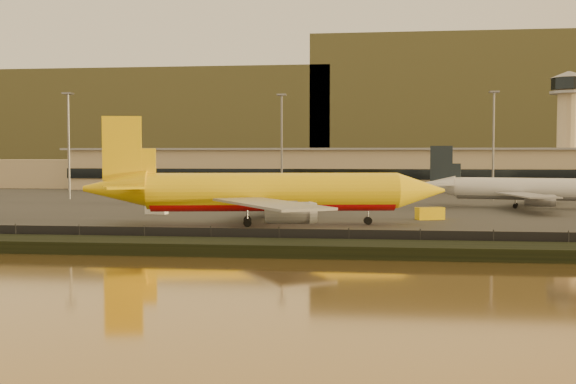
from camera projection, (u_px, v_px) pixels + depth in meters
name	position (u px, v px, depth m)	size (l,w,h in m)	color
ground	(277.00, 236.00, 95.99)	(900.00, 900.00, 0.00)	black
embankment	(256.00, 248.00, 79.11)	(320.00, 7.00, 1.40)	black
tarmac	(327.00, 195.00, 190.14)	(320.00, 220.00, 0.20)	#2D2D2D
perimeter_fence	(262.00, 238.00, 83.04)	(300.00, 0.05, 2.20)	black
terminal_building	(287.00, 170.00, 221.88)	(202.00, 25.00, 12.60)	tan
control_tower	(568.00, 118.00, 216.12)	(11.20, 11.20, 35.50)	tan
apron_light_masts	(385.00, 134.00, 167.67)	(152.20, 12.20, 25.40)	slate
distant_hills	(321.00, 120.00, 433.86)	(470.00, 160.00, 70.00)	brown
dhl_cargo_jet	(267.00, 193.00, 109.12)	(54.82, 53.00, 16.42)	yellow
white_narrowbody_jet	(528.00, 189.00, 143.66)	(43.18, 41.44, 12.50)	white
gse_vehicle_yellow	(430.00, 213.00, 118.61)	(4.49, 2.02, 2.02)	yellow
gse_vehicle_white	(157.00, 209.00, 129.55)	(3.83, 1.72, 1.72)	white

